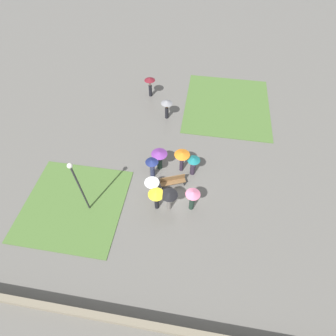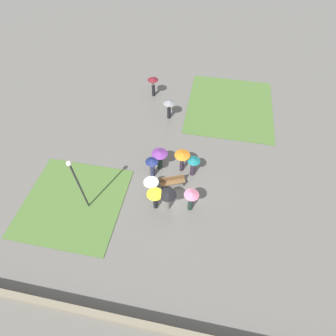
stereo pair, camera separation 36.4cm
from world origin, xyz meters
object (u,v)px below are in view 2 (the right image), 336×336
Objects in this scene: lamp_post at (77,180)px; crowd_person_white at (151,185)px; crowd_person_orange at (182,157)px; crowd_person_black at (168,196)px; crowd_person_yellow at (155,196)px; park_bench at (172,181)px; crowd_person_teal at (193,164)px; crowd_person_purple at (160,156)px; lone_walker_far_path at (153,82)px; crowd_person_navy at (152,165)px; crowd_person_pink at (191,198)px; lone_walker_mid_plaza at (169,105)px.

lamp_post is 4.84m from crowd_person_white.
crowd_person_orange is (1.71, 2.62, 0.31)m from crowd_person_white.
crowd_person_black is (5.42, 0.92, -1.62)m from lamp_post.
lamp_post reaches higher than crowd_person_yellow.
crowd_person_teal is at bearing 22.71° from park_bench.
crowd_person_black is (1.26, -3.36, 0.12)m from crowd_person_purple.
lone_walker_far_path is (-2.46, 11.35, 0.26)m from crowd_person_white.
crowd_person_orange is 1.06× the size of crowd_person_purple.
crowd_person_pink is (3.15, -2.30, 0.16)m from crowd_person_navy.
crowd_person_yellow is 0.95× the size of lone_walker_far_path.
crowd_person_orange is 1.67m from crowd_person_purple.
crowd_person_purple is 9.17m from lone_walker_far_path.
crowd_person_orange reaches higher than park_bench.
crowd_person_teal is at bearing 115.89° from lone_walker_mid_plaza.
crowd_person_purple is 0.98× the size of crowd_person_yellow.
lamp_post is (-5.38, -2.86, 2.60)m from park_bench.
park_bench is 1.00× the size of crowd_person_purple.
lone_walker_far_path is at bearing 64.80° from crowd_person_black.
crowd_person_navy reaches higher than crowd_person_teal.
crowd_person_yellow is at bearing 10.15° from crowd_person_navy.
crowd_person_teal is (2.53, -0.13, -0.20)m from crowd_person_purple.
crowd_person_navy is 0.96× the size of lone_walker_mid_plaza.
crowd_person_purple reaches higher than crowd_person_teal.
crowd_person_white is at bearing 24.65° from crowd_person_yellow.
crowd_person_purple is (-1.23, 1.42, 0.86)m from park_bench.
crowd_person_pink is at bearing -155.90° from crowd_person_orange.
crowd_person_pink is at bearing 46.97° from crowd_person_navy.
lone_walker_mid_plaza reaches higher than crowd_person_yellow.
crowd_person_pink is at bearing -171.01° from crowd_person_purple.
park_bench is 1.87m from crowd_person_navy.
lone_walker_mid_plaza is (-1.64, 7.27, 0.93)m from park_bench.
lone_walker_mid_plaza is (3.74, 10.13, -1.67)m from lamp_post.
lone_walker_far_path is (-3.74, 10.24, 0.99)m from park_bench.
lone_walker_far_path is at bearing 88.06° from park_bench.
lone_walker_mid_plaza is (-0.36, 8.38, 0.20)m from crowd_person_white.
lamp_post is 8.10m from crowd_person_teal.
crowd_person_teal is at bearing 106.17° from crowd_person_white.
crowd_person_navy is 2.26m from crowd_person_orange.
crowd_person_black is at bearing 6.75° from crowd_person_teal.
crowd_person_white is 8.39m from lone_walker_mid_plaza.
park_bench is 1.95m from crowd_person_teal.
crowd_person_pink reaches higher than crowd_person_teal.
crowd_person_pink is at bearing 63.53° from lone_walker_far_path.
lamp_post reaches higher than crowd_person_navy.
crowd_person_white is at bearing -58.66° from crowd_person_pink.
crowd_person_yellow is (-2.34, -0.33, 0.07)m from crowd_person_pink.
lamp_post is 5.73m from crowd_person_black.
crowd_person_orange is (0.43, 1.50, 1.04)m from park_bench.
lone_walker_mid_plaza is (-1.67, 9.21, -0.05)m from crowd_person_black.
lone_walker_mid_plaza is at bearing 69.72° from lamp_post.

